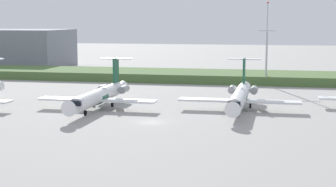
# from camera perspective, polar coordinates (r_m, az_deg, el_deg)

# --- Properties ---
(ground_plane) EXTENTS (500.00, 500.00, 0.00)m
(ground_plane) POSITION_cam_1_polar(r_m,az_deg,el_deg) (118.38, 1.64, -0.37)
(ground_plane) COLOR #9E9B96
(grass_berm) EXTENTS (320.00, 20.00, 2.38)m
(grass_berm) POSITION_cam_1_polar(r_m,az_deg,el_deg) (150.74, 3.89, 1.85)
(grass_berm) COLOR #4C6B38
(grass_berm) RESTS_ON ground
(regional_jet_second) EXTENTS (22.81, 31.00, 9.00)m
(regional_jet_second) POSITION_cam_1_polar(r_m,az_deg,el_deg) (103.91, -7.25, -0.17)
(regional_jet_second) COLOR white
(regional_jet_second) RESTS_ON ground
(regional_jet_third) EXTENTS (22.81, 31.00, 9.00)m
(regional_jet_third) POSITION_cam_1_polar(r_m,az_deg,el_deg) (102.87, 7.65, -0.26)
(regional_jet_third) COLOR white
(regional_jet_third) RESTS_ON ground
(antenna_mast) EXTENTS (4.40, 0.50, 21.54)m
(antenna_mast) POSITION_cam_1_polar(r_m,az_deg,el_deg) (141.20, 10.44, 4.50)
(antenna_mast) COLOR #B2B2B7
(antenna_mast) RESTS_ON ground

